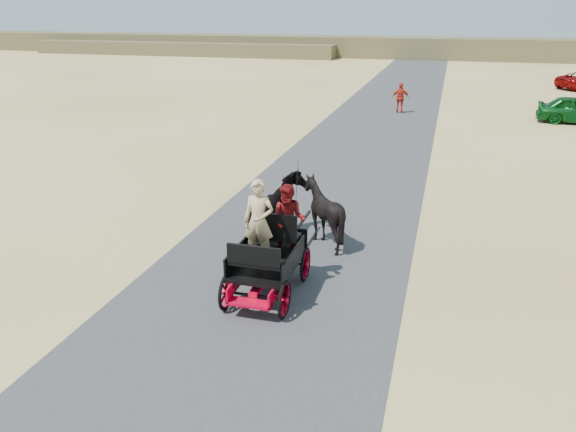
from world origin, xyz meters
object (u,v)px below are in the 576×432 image
(horse_right, at_px, (323,213))
(pedestrian, at_px, (400,98))
(horse_left, at_px, (282,209))
(carriage, at_px, (268,277))

(horse_right, bearing_deg, pedestrian, -90.44)
(pedestrian, bearing_deg, horse_right, 82.81)
(horse_left, relative_size, pedestrian, 1.16)
(horse_left, distance_m, horse_right, 1.10)
(horse_left, bearing_deg, horse_right, -180.00)
(carriage, height_order, horse_right, horse_right)
(horse_left, height_order, pedestrian, pedestrian)
(horse_right, height_order, pedestrian, pedestrian)
(pedestrian, bearing_deg, carriage, 81.50)
(carriage, xyz_separation_m, pedestrian, (0.70, 23.05, 0.50))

